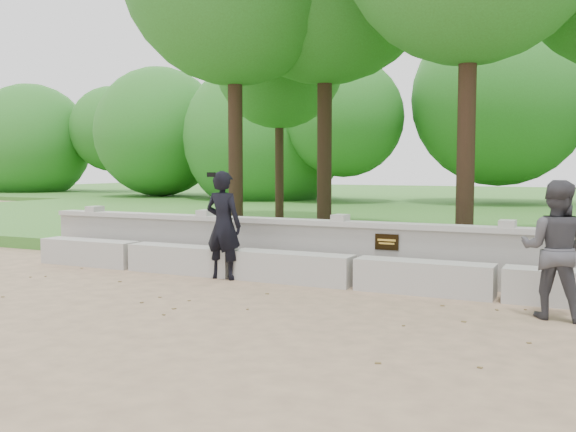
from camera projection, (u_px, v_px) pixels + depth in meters
name	position (u px, v px, depth m)	size (l,w,h in m)	color
ground	(300.00, 315.00, 7.56)	(80.00, 80.00, 0.00)	#A18263
lawn	(485.00, 219.00, 20.13)	(40.00, 22.00, 0.25)	#2E681D
concrete_bench	(355.00, 272.00, 9.25)	(11.90, 0.45, 0.45)	#A7A69E
parapet_wall	(370.00, 250.00, 9.86)	(12.50, 0.35, 0.90)	#9D9C95
man_main	(223.00, 225.00, 9.93)	(0.64, 0.57, 1.68)	black
visitor_left	(555.00, 250.00, 7.34)	(0.84, 0.69, 1.59)	#3E3D42
tree_far_left	(279.00, 54.00, 18.38)	(3.74, 3.74, 6.63)	#382619
shrub_a	(250.00, 234.00, 11.57)	(0.30, 0.20, 0.57)	#3C872E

